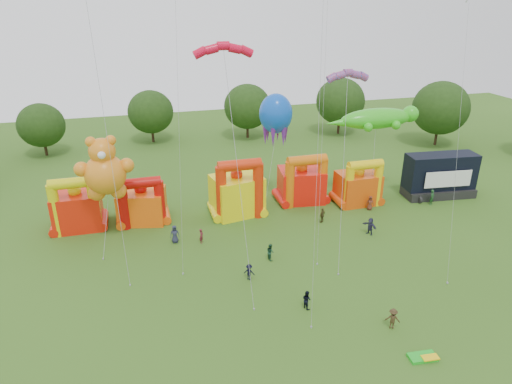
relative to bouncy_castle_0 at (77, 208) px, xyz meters
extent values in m
cylinder|color=#352314|center=(56.65, 16.08, -0.58)|extent=(0.44, 0.44, 3.72)
ellipsoid|color=#1D3710|center=(56.65, 16.08, 3.97)|extent=(9.30, 9.30, 8.89)
cylinder|color=#352314|center=(43.49, 26.89, -0.68)|extent=(0.44, 0.44, 3.51)
ellipsoid|color=#1D3710|center=(43.49, 26.89, 3.61)|extent=(8.77, 8.78, 8.39)
cylinder|color=#352314|center=(26.56, 28.76, -0.79)|extent=(0.44, 0.44, 3.30)
ellipsoid|color=#1D3710|center=(26.56, 28.76, 3.25)|extent=(8.25, 8.25, 7.88)
cylinder|color=#352314|center=(9.93, 30.74, -0.89)|extent=(0.44, 0.44, 3.09)
ellipsoid|color=#1D3710|center=(9.93, 30.74, 2.88)|extent=(7.73, 7.72, 7.38)
cylinder|color=#352314|center=(-7.13, 27.80, -1.00)|extent=(0.44, 0.44, 2.88)
ellipsoid|color=#1D3710|center=(-7.13, 27.80, 2.52)|extent=(7.20, 7.20, 6.88)
cube|color=red|center=(0.00, 0.28, -0.40)|extent=(5.09, 4.09, 4.08)
cylinder|color=#D8D40B|center=(-1.96, -1.18, 0.48)|extent=(1.11, 1.11, 5.83)
cylinder|color=#D8D40B|center=(1.96, -1.18, 0.48)|extent=(1.11, 1.11, 5.83)
cylinder|color=#D8D40B|center=(0.00, -1.18, 3.40)|extent=(4.47, 1.16, 1.16)
sphere|color=#D8D40B|center=(0.00, 0.28, 1.95)|extent=(1.40, 1.40, 1.40)
cube|color=#F4590D|center=(6.89, 0.06, -0.62)|extent=(5.74, 4.99, 3.63)
cylinder|color=#BE0C08|center=(4.94, -1.39, 0.16)|extent=(1.10, 1.10, 5.19)
cylinder|color=#BE0C08|center=(8.84, -1.39, 0.16)|extent=(1.10, 1.10, 5.19)
cylinder|color=#BE0C08|center=(6.89, -1.39, 2.75)|extent=(4.44, 1.15, 1.15)
sphere|color=#BE0C08|center=(6.89, 0.06, 1.50)|extent=(1.40, 1.40, 1.40)
cube|color=yellow|center=(17.69, -0.86, -0.14)|extent=(6.19, 5.32, 4.59)
cylinder|color=red|center=(15.56, -2.45, 0.84)|extent=(1.20, 1.20, 6.56)
cylinder|color=red|center=(19.82, -2.45, 0.84)|extent=(1.20, 1.20, 6.56)
cylinder|color=red|center=(17.69, -2.45, 4.12)|extent=(4.87, 1.26, 1.26)
sphere|color=red|center=(17.69, -0.86, 2.46)|extent=(1.40, 1.40, 1.40)
cube|color=red|center=(26.26, 0.63, -0.41)|extent=(5.88, 4.96, 4.06)
cylinder|color=orange|center=(24.16, -0.93, 0.46)|extent=(1.18, 1.18, 5.80)
cylinder|color=orange|center=(28.35, -0.93, 0.46)|extent=(1.18, 1.18, 5.80)
cylinder|color=orange|center=(26.26, -0.93, 3.37)|extent=(4.78, 1.24, 1.24)
sphere|color=orange|center=(26.26, 0.63, 1.93)|extent=(1.40, 1.40, 1.40)
cube|color=#E0490C|center=(32.73, -1.81, -0.54)|extent=(4.92, 3.98, 3.79)
cylinder|color=yellow|center=(30.85, -3.21, 0.27)|extent=(1.06, 1.06, 5.41)
cylinder|color=yellow|center=(34.62, -3.21, 0.27)|extent=(1.06, 1.06, 5.41)
cylinder|color=yellow|center=(32.73, -3.21, 2.98)|extent=(4.30, 1.12, 1.12)
sphere|color=yellow|center=(32.73, -1.81, 1.65)|extent=(1.40, 1.40, 1.40)
cube|color=black|center=(43.70, -2.84, -1.89)|extent=(9.15, 4.20, 1.10)
cube|color=black|center=(43.70, -2.64, 0.88)|extent=(9.10, 3.77, 4.43)
cube|color=white|center=(43.70, -4.33, 0.43)|extent=(6.09, 0.70, 2.08)
cylinder|color=black|center=(40.16, -4.16, -2.04)|extent=(0.30, 0.90, 0.90)
cylinder|color=black|center=(47.24, -4.16, -2.04)|extent=(0.30, 0.90, 0.90)
sphere|color=orange|center=(3.68, -3.72, 4.96)|extent=(4.09, 4.09, 4.09)
sphere|color=orange|center=(3.68, -3.72, 7.38)|extent=(2.60, 2.60, 2.60)
sphere|color=orange|center=(2.75, -3.72, 8.40)|extent=(1.02, 1.02, 1.02)
sphere|color=orange|center=(4.61, -3.72, 8.40)|extent=(1.02, 1.02, 1.02)
sphere|color=orange|center=(1.54, -3.72, 5.71)|extent=(1.49, 1.49, 1.49)
sphere|color=orange|center=(5.82, -3.72, 5.71)|extent=(1.49, 1.49, 1.49)
sphere|color=orange|center=(2.66, -3.72, 3.11)|extent=(1.67, 1.67, 1.67)
sphere|color=orange|center=(4.70, -3.72, 3.11)|extent=(1.67, 1.67, 1.67)
sphere|color=white|center=(3.68, -4.98, 7.38)|extent=(0.74, 0.74, 0.74)
ellipsoid|color=green|center=(35.22, -0.32, 7.65)|extent=(9.37, 2.93, 2.49)
sphere|color=green|center=(39.80, -0.32, 7.93)|extent=(2.01, 2.01, 2.01)
cone|color=green|center=(30.46, -0.32, 7.47)|extent=(3.66, 1.46, 1.46)
sphere|color=green|center=(37.05, 1.14, 7.10)|extent=(1.10, 1.10, 1.10)
sphere|color=green|center=(37.05, -1.79, 7.10)|extent=(1.10, 1.10, 1.10)
sphere|color=green|center=(33.39, 1.14, 7.10)|extent=(1.10, 1.10, 1.10)
sphere|color=green|center=(33.39, -1.79, 7.10)|extent=(1.10, 1.10, 1.10)
ellipsoid|color=blue|center=(23.12, 1.70, 8.56)|extent=(3.91, 3.91, 4.69)
cone|color=#591E8C|center=(24.39, 1.70, 6.41)|extent=(0.88, 0.88, 3.12)
cone|color=#591E8C|center=(23.75, 2.80, 6.41)|extent=(0.88, 0.88, 3.12)
cone|color=#591E8C|center=(22.48, 2.80, 6.41)|extent=(0.88, 0.88, 3.12)
cone|color=#591E8C|center=(21.85, 1.70, 6.41)|extent=(0.88, 0.88, 3.12)
cone|color=#591E8C|center=(22.48, 0.60, 6.41)|extent=(0.88, 0.88, 3.12)
cone|color=#591E8C|center=(23.75, 0.60, 6.41)|extent=(0.88, 0.88, 3.12)
cube|color=green|center=(25.03, -27.40, -2.32)|extent=(2.08, 1.16, 0.24)
cube|color=yellow|center=(25.43, -27.70, -2.18)|extent=(1.25, 0.70, 0.10)
imported|color=#25283E|center=(9.84, -6.07, -1.46)|extent=(0.96, 0.63, 1.95)
imported|color=maroon|center=(12.49, -6.83, -1.64)|extent=(0.62, 0.69, 1.59)
imported|color=#193F29|center=(18.44, -11.86, -1.59)|extent=(0.78, 0.93, 1.70)
imported|color=black|center=(15.59, -14.63, -1.65)|extent=(1.17, 1.02, 1.57)
imported|color=#413A1A|center=(26.44, -5.84, -1.56)|extent=(1.10, 0.93, 1.76)
imported|color=#2A2844|center=(30.28, -9.80, -1.48)|extent=(1.26, 1.86, 1.92)
imported|color=#5F2A1B|center=(33.24, -4.30, -1.55)|extent=(1.01, 0.85, 1.77)
imported|color=#1B4420|center=(41.32, -4.95, -1.46)|extent=(0.85, 0.77, 1.96)
imported|color=black|center=(19.12, -19.85, -1.61)|extent=(0.88, 0.98, 1.66)
imported|color=#392A17|center=(24.62, -23.92, -1.56)|extent=(1.31, 1.13, 1.76)
camera|label=1|loc=(6.97, -48.42, 21.38)|focal=32.00mm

